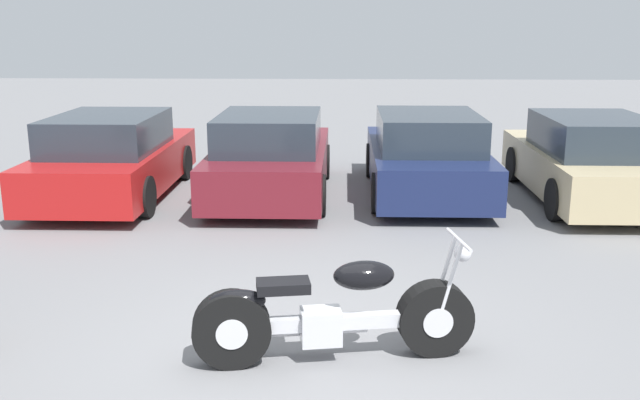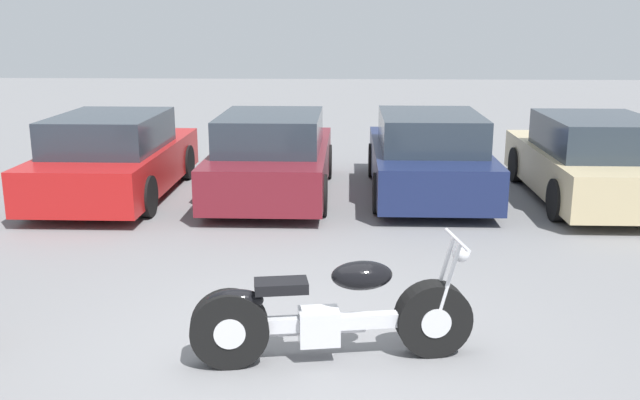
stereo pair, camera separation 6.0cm
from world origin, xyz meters
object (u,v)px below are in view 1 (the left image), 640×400
Objects in this scene: parked_car_red at (113,158)px; parked_car_navy at (426,156)px; parked_car_champagne at (589,161)px; parked_car_maroon at (271,157)px; motorcycle at (331,315)px.

parked_car_navy is at bearing 3.81° from parked_car_red.
parked_car_maroon is at bearing 178.27° from parked_car_champagne.
parked_car_champagne is (2.56, -0.31, 0.00)m from parked_car_navy.
parked_car_red reaches higher than motorcycle.
parked_car_navy is at bearing 3.47° from parked_car_maroon.
parked_car_navy is (5.12, 0.34, 0.00)m from parked_car_red.
parked_car_navy is (1.46, 6.03, 0.24)m from motorcycle.
parked_car_maroon is (2.56, 0.19, 0.00)m from parked_car_red.
parked_car_champagne is at bearing -6.90° from parked_car_navy.
parked_car_navy is at bearing 173.10° from parked_car_champagne.
parked_car_navy reaches higher than motorcycle.
parked_car_maroon is 2.56m from parked_car_navy.
parked_car_maroon reaches higher than motorcycle.
parked_car_champagne is (4.01, 5.73, 0.24)m from motorcycle.
parked_car_red is 2.56m from parked_car_maroon.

